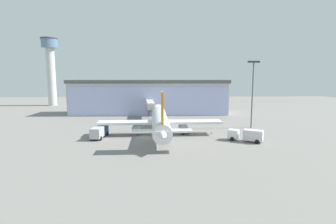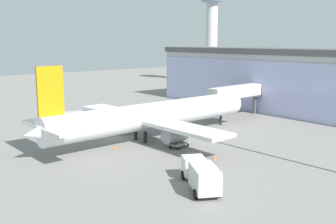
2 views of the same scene
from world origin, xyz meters
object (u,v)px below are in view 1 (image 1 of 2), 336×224
(airplane, at_px, (160,120))
(safety_cone_wingtip, at_px, (212,132))
(catering_truck, at_px, (99,132))
(safety_cone_nose, at_px, (167,140))
(fuel_truck, at_px, (247,135))
(baggage_cart, at_px, (184,132))
(apron_light_mast, at_px, (253,88))
(control_tower, at_px, (51,64))
(jet_bridge, at_px, (150,105))

(airplane, relative_size, safety_cone_wingtip, 69.68)
(catering_truck, relative_size, safety_cone_nose, 13.60)
(fuel_truck, xyz_separation_m, baggage_cart, (-12.61, 8.39, -0.97))
(catering_truck, xyz_separation_m, baggage_cart, (19.94, 3.66, -0.97))
(catering_truck, bearing_deg, fuel_truck, -92.67)
(baggage_cart, height_order, safety_cone_nose, baggage_cart)
(catering_truck, bearing_deg, apron_light_mast, -69.92)
(control_tower, height_order, catering_truck, control_tower)
(fuel_truck, bearing_deg, airplane, 5.39)
(catering_truck, bearing_deg, airplane, -69.63)
(baggage_cart, bearing_deg, safety_cone_wingtip, 72.70)
(safety_cone_nose, relative_size, safety_cone_wingtip, 1.00)
(jet_bridge, relative_size, apron_light_mast, 0.83)
(apron_light_mast, xyz_separation_m, safety_cone_wingtip, (-12.25, -6.69, -10.48))
(safety_cone_nose, bearing_deg, fuel_truck, -3.75)
(jet_bridge, height_order, catering_truck, jet_bridge)
(apron_light_mast, distance_m, safety_cone_wingtip, 17.45)
(jet_bridge, relative_size, safety_cone_wingtip, 27.20)
(fuel_truck, distance_m, safety_cone_nose, 17.24)
(jet_bridge, xyz_separation_m, airplane, (2.97, -22.70, -1.12))
(fuel_truck, height_order, safety_cone_nose, fuel_truck)
(safety_cone_wingtip, bearing_deg, jet_bridge, 124.26)
(control_tower, xyz_separation_m, baggage_cart, (57.01, -65.24, -19.14))
(control_tower, bearing_deg, baggage_cart, -48.85)
(catering_truck, xyz_separation_m, fuel_truck, (32.55, -4.73, 0.00))
(jet_bridge, distance_m, apron_light_mast, 32.94)
(jet_bridge, xyz_separation_m, safety_cone_nose, (4.42, -29.98, -4.27))
(apron_light_mast, relative_size, safety_cone_wingtip, 32.81)
(airplane, distance_m, baggage_cart, 6.68)
(control_tower, distance_m, apron_light_mast, 96.50)
(baggage_cart, bearing_deg, fuel_truck, 41.61)
(apron_light_mast, height_order, baggage_cart, apron_light_mast)
(control_tower, distance_m, safety_cone_wingtip, 93.43)
(catering_truck, height_order, baggage_cart, catering_truck)
(airplane, xyz_separation_m, catering_truck, (-13.93, -3.68, -1.95))
(apron_light_mast, relative_size, baggage_cart, 5.79)
(airplane, height_order, safety_cone_wingtip, airplane)
(fuel_truck, bearing_deg, safety_cone_wingtip, -24.18)
(control_tower, bearing_deg, jet_bridge, -41.52)
(baggage_cart, bearing_deg, safety_cone_nose, -46.81)
(apron_light_mast, bearing_deg, baggage_cart, -161.37)
(jet_bridge, bearing_deg, control_tower, 44.50)
(jet_bridge, xyz_separation_m, catering_truck, (-10.96, -26.38, -3.08))
(apron_light_mast, height_order, safety_cone_nose, apron_light_mast)
(catering_truck, bearing_deg, safety_cone_wingtip, -77.21)
(baggage_cart, bearing_deg, control_tower, -153.58)
(jet_bridge, bearing_deg, baggage_cart, -162.42)
(airplane, relative_size, safety_cone_nose, 69.68)
(control_tower, relative_size, safety_cone_nose, 57.86)
(apron_light_mast, height_order, safety_cone_wingtip, apron_light_mast)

